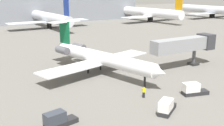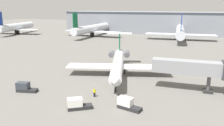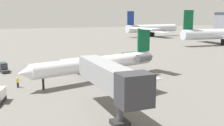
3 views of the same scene
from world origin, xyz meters
name	(u,v)px [view 1 (image 1 of 3)]	position (x,y,z in m)	size (l,w,h in m)	color
ground_plane	(113,77)	(0.00, 0.00, -0.05)	(400.00, 400.00, 0.10)	#66635E
regional_jet	(98,57)	(-1.38, 3.51, 3.12)	(25.05, 28.27, 9.03)	white
jet_bridge	(187,44)	(16.50, -1.68, 4.65)	(15.39, 3.24, 6.35)	gray
ground_crew_marshaller	(144,92)	(-1.20, -11.07, 0.86)	(0.46, 0.38, 1.69)	black
baggage_tug_lead	(193,90)	(5.88, -13.88, 0.84)	(4.22, 2.37, 1.90)	#262628
baggage_tug_trailing	(58,120)	(-15.10, -13.27, 0.84)	(4.20, 2.21, 1.90)	#262628
baggage_tug_spare	(167,107)	(-1.75, -16.74, 0.84)	(4.12, 3.35, 1.90)	#262628
terminal_building	(12,9)	(0.00, 97.39, 6.46)	(127.16, 24.45, 12.89)	gray
parked_airliner_centre	(49,18)	(9.37, 68.83, 4.31)	(33.83, 40.08, 13.44)	silver
parked_airliner_east_mid	(151,13)	(60.11, 66.89, 4.43)	(33.17, 39.17, 13.67)	white
parked_airliner_east_end	(213,10)	(102.42, 64.99, 4.44)	(35.69, 42.32, 13.69)	silver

